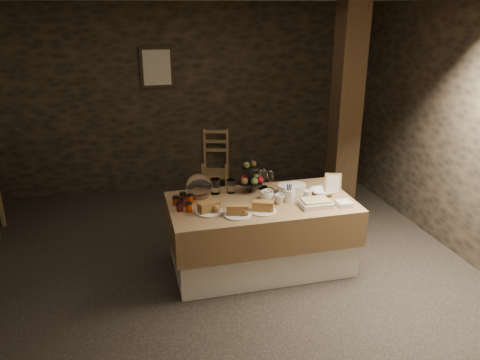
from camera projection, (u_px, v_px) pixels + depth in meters
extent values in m
cube|color=black|center=(202.00, 271.00, 4.77)|extent=(5.50, 5.00, 0.01)
cube|color=black|center=(169.00, 99.00, 6.59)|extent=(5.50, 0.02, 2.60)
cube|color=black|center=(291.00, 309.00, 2.05)|extent=(5.50, 0.02, 2.60)
cube|color=black|center=(455.00, 131.00, 4.95)|extent=(0.02, 5.00, 2.60)
cube|color=silver|center=(261.00, 236.00, 4.77)|extent=(1.76, 0.90, 0.69)
cube|color=brown|center=(261.00, 218.00, 4.70)|extent=(1.83, 0.97, 0.37)
cube|color=brown|center=(216.00, 174.00, 6.91)|extent=(0.48, 0.47, 0.05)
cube|color=brown|center=(213.00, 142.00, 6.89)|extent=(0.37, 0.13, 0.38)
cube|color=black|center=(346.00, 114.00, 5.69)|extent=(0.30, 0.30, 2.60)
cube|color=#322516|center=(157.00, 67.00, 6.37)|extent=(0.45, 0.03, 0.55)
cube|color=beige|center=(157.00, 68.00, 6.34)|extent=(0.37, 0.01, 0.47)
cylinder|color=silver|center=(287.00, 190.00, 4.79)|extent=(0.19, 0.19, 0.10)
cylinder|color=silver|center=(296.00, 188.00, 4.85)|extent=(0.20, 0.20, 0.08)
cylinder|color=silver|center=(289.00, 196.00, 4.61)|extent=(0.10, 0.10, 0.12)
imported|color=silver|center=(267.00, 197.00, 4.61)|extent=(0.15, 0.15, 0.11)
imported|color=silver|center=(279.00, 199.00, 4.56)|extent=(0.12, 0.12, 0.09)
cylinder|color=silver|center=(268.00, 194.00, 4.68)|extent=(0.09, 0.09, 0.09)
cylinder|color=silver|center=(307.00, 195.00, 4.67)|extent=(0.08, 0.08, 0.09)
imported|color=silver|center=(322.00, 192.00, 4.79)|extent=(0.23, 0.23, 0.06)
cylinder|color=brown|center=(199.00, 197.00, 4.72)|extent=(0.26, 0.26, 0.01)
cylinder|color=brown|center=(199.00, 193.00, 4.71)|extent=(0.22, 0.22, 0.07)
sphere|color=white|center=(199.00, 186.00, 4.68)|extent=(0.26, 0.26, 0.26)
cylinder|color=black|center=(251.00, 175.00, 4.81)|extent=(0.03, 0.03, 0.37)
cylinder|color=black|center=(251.00, 182.00, 4.84)|extent=(0.26, 0.26, 0.01)
cylinder|color=black|center=(251.00, 168.00, 4.79)|extent=(0.19, 0.19, 0.01)
sphere|color=#4F6A2C|center=(256.00, 178.00, 4.88)|extent=(0.08, 0.08, 0.08)
sphere|color=maroon|center=(244.00, 178.00, 4.86)|extent=(0.08, 0.08, 0.08)
sphere|color=#4F6A2C|center=(254.00, 181.00, 4.78)|extent=(0.08, 0.08, 0.08)
sphere|color=brown|center=(244.00, 181.00, 4.79)|extent=(0.08, 0.08, 0.08)
sphere|color=maroon|center=(260.00, 180.00, 4.81)|extent=(0.08, 0.08, 0.08)
cylinder|color=silver|center=(209.00, 212.00, 4.38)|extent=(0.26, 0.26, 0.01)
cube|color=brown|center=(209.00, 207.00, 4.36)|extent=(0.22, 0.15, 0.09)
cylinder|color=silver|center=(238.00, 215.00, 4.32)|extent=(0.26, 0.26, 0.01)
cube|color=brown|center=(238.00, 209.00, 4.30)|extent=(0.22, 0.14, 0.09)
cylinder|color=silver|center=(263.00, 211.00, 4.40)|extent=(0.26, 0.26, 0.01)
cube|color=brown|center=(263.00, 206.00, 4.38)|extent=(0.22, 0.16, 0.09)
cylinder|color=#5C1610|center=(183.00, 203.00, 4.50)|extent=(0.06, 0.06, 0.07)
cylinder|color=#BA3305|center=(189.00, 208.00, 4.39)|extent=(0.06, 0.06, 0.07)
cylinder|color=#5C1610|center=(180.00, 207.00, 4.40)|extent=(0.06, 0.06, 0.07)
cylinder|color=#BA3305|center=(190.00, 199.00, 4.59)|extent=(0.06, 0.06, 0.07)
cylinder|color=#5C1610|center=(183.00, 197.00, 4.63)|extent=(0.06, 0.06, 0.07)
cylinder|color=#BA3305|center=(176.00, 201.00, 4.54)|extent=(0.06, 0.06, 0.07)
cube|color=silver|center=(315.00, 204.00, 4.51)|extent=(0.30, 0.22, 0.05)
cube|color=tan|center=(316.00, 200.00, 4.50)|extent=(0.26, 0.18, 0.02)
cube|color=silver|center=(344.00, 203.00, 4.52)|extent=(0.14, 0.14, 0.04)
cube|color=brown|center=(333.00, 184.00, 4.84)|extent=(0.18, 0.12, 0.22)
cylinder|color=white|center=(215.00, 186.00, 4.80)|extent=(0.10, 0.10, 0.16)
cylinder|color=white|center=(231.00, 186.00, 4.82)|extent=(0.09, 0.09, 0.14)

